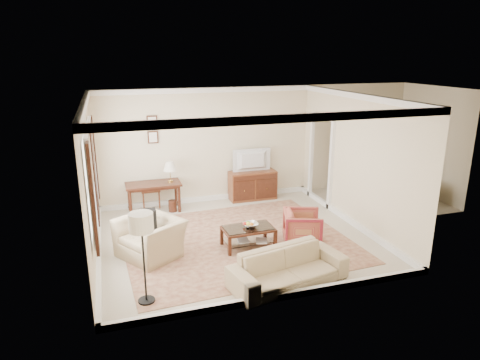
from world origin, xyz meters
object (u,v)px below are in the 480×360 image
coffee_table (248,232)px  sofa (288,262)px  writing_desk (153,188)px  tv (253,154)px  sideboard (252,185)px  club_armchair (150,232)px  striped_armchair (303,226)px

coffee_table → sofa: sofa is taller
writing_desk → tv: 2.65m
sideboard → club_armchair: size_ratio=1.09×
writing_desk → tv: size_ratio=1.36×
sofa → writing_desk: bearing=100.8°
writing_desk → coffee_table: writing_desk is taller
writing_desk → sideboard: bearing=3.6°
striped_armchair → sofa: size_ratio=0.38×
writing_desk → coffee_table: bearing=-59.2°
writing_desk → club_armchair: bearing=-98.1°
coffee_table → sofa: 1.55m
tv → club_armchair: bearing=40.9°
writing_desk → striped_armchair: (2.64, -2.73, -0.23)m
writing_desk → tv: tv is taller
tv → coffee_table: size_ratio=0.94×
writing_desk → club_armchair: (-0.34, -2.38, -0.11)m
writing_desk → tv: bearing=3.1°
sideboard → striped_armchair: 2.89m
tv → writing_desk: bearing=3.1°
coffee_table → tv: bearing=69.2°
coffee_table → striped_armchair: size_ratio=1.36×
striped_armchair → sofa: sofa is taller
sideboard → club_armchair: (-2.91, -2.54, 0.11)m
striped_armchair → sofa: 1.66m
sideboard → sofa: (-0.85, -4.27, 0.01)m
striped_armchair → club_armchair: size_ratio=0.67×
club_armchair → sideboard: bearing=98.8°
coffee_table → striped_armchair: 1.11m
sideboard → striped_armchair: size_ratio=1.64×
coffee_table → striped_armchair: (1.10, -0.15, 0.05)m
club_armchair → sofa: club_armchair is taller
writing_desk → sofa: size_ratio=0.66×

